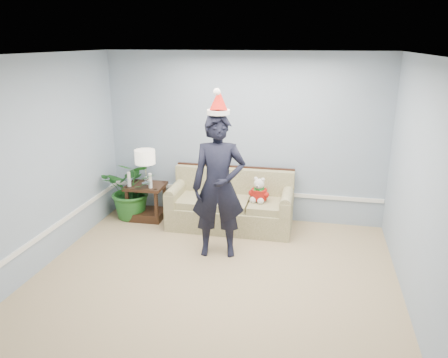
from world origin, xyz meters
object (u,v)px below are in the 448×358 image
man (219,187)px  teddy_bear (259,193)px  sofa (231,206)px  table_lamp (145,158)px  houseplant (133,189)px  side_table (147,205)px

man → teddy_bear: man is taller
sofa → man: (0.02, -0.98, 0.66)m
table_lamp → man: 1.73m
table_lamp → man: (1.43, -0.96, -0.06)m
houseplant → side_table: bearing=1.2°
sofa → table_lamp: 1.58m
side_table → teddy_bear: 1.92m
man → teddy_bear: 1.06m
teddy_bear → side_table: bearing=-171.6°
table_lamp → houseplant: 0.59m
houseplant → sofa: bearing=0.9°
man → teddy_bear: (0.43, 0.90, -0.36)m
side_table → table_lamp: 0.81m
houseplant → teddy_bear: bearing=-1.7°
side_table → man: bearing=-33.6°
side_table → teddy_bear: teddy_bear is taller
teddy_bear → man: bearing=-105.2°
side_table → houseplant: 0.36m
table_lamp → houseplant: size_ratio=0.58×
sofa → table_lamp: table_lamp is taller
sofa → teddy_bear: size_ratio=4.92×
side_table → teddy_bear: (1.88, -0.07, 0.38)m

